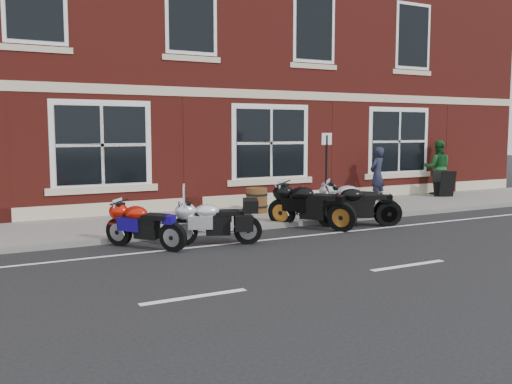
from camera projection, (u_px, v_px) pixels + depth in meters
ground at (312, 237)px, 12.56m from camera, size 80.00×80.00×0.00m
sidewalk at (250, 216)px, 15.19m from camera, size 30.00×3.00×0.12m
kerb at (280, 225)px, 13.80m from camera, size 30.00×0.16×0.12m
pub_building at (156, 31)px, 21.12m from camera, size 24.00×12.00×12.00m
moto_touring_silver at (213, 220)px, 11.71m from camera, size 1.80×0.84×1.25m
moto_sport_red at (144, 224)px, 11.34m from camera, size 1.21×1.62×0.86m
moto_sport_black at (310, 204)px, 13.60m from camera, size 1.31×2.00×1.02m
moto_sport_silver at (355, 202)px, 14.33m from camera, size 1.56×1.70×0.98m
moto_naked_black at (357, 204)px, 13.91m from camera, size 1.97×1.00×0.95m
pedestrian_left at (377, 174)px, 18.07m from camera, size 0.73×0.60×1.70m
pedestrian_right at (438, 167)px, 19.83m from camera, size 1.16×1.11×1.88m
a_board_sign at (444, 184)px, 19.18m from camera, size 0.61×0.49×0.88m
barrel_planter at (257, 200)px, 15.48m from camera, size 0.61×0.61×0.67m
parking_sign at (326, 168)px, 14.85m from camera, size 0.31×0.06×2.16m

